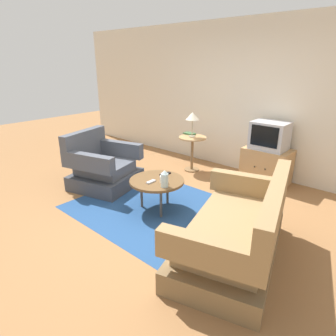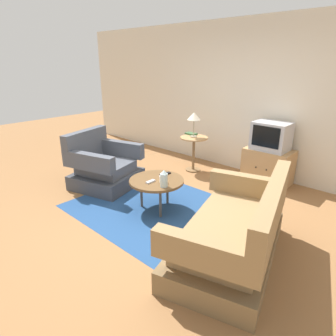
# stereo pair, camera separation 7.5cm
# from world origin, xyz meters

# --- Properties ---
(ground_plane) EXTENTS (16.00, 16.00, 0.00)m
(ground_plane) POSITION_xyz_m (0.00, 0.00, 0.00)
(ground_plane) COLOR olive
(back_wall) EXTENTS (9.00, 0.12, 2.70)m
(back_wall) POSITION_xyz_m (0.00, 2.39, 1.35)
(back_wall) COLOR beige
(back_wall) RESTS_ON ground
(area_rug) EXTENTS (2.31, 1.89, 0.00)m
(area_rug) POSITION_xyz_m (-0.13, 0.08, 0.00)
(area_rug) COLOR navy
(area_rug) RESTS_ON ground
(armchair) EXTENTS (1.15, 1.16, 0.91)m
(armchair) POSITION_xyz_m (-1.39, 0.09, 0.31)
(armchair) COLOR #3E424B
(armchair) RESTS_ON ground
(couch) EXTENTS (1.33, 1.84, 0.91)m
(couch) POSITION_xyz_m (1.25, -0.17, 0.30)
(couch) COLOR brown
(couch) RESTS_ON ground
(coffee_table) EXTENTS (0.76, 0.76, 0.45)m
(coffee_table) POSITION_xyz_m (-0.13, 0.08, 0.42)
(coffee_table) COLOR brown
(coffee_table) RESTS_ON ground
(side_table) EXTENTS (0.51, 0.51, 0.66)m
(side_table) POSITION_xyz_m (-0.71, 1.66, 0.47)
(side_table) COLOR tan
(side_table) RESTS_ON ground
(tv_stand) EXTENTS (0.76, 0.52, 0.60)m
(tv_stand) POSITION_xyz_m (0.60, 2.04, 0.30)
(tv_stand) COLOR tan
(tv_stand) RESTS_ON ground
(television) EXTENTS (0.56, 0.44, 0.46)m
(television) POSITION_xyz_m (0.60, 2.02, 0.83)
(television) COLOR #B7B7BC
(television) RESTS_ON tv_stand
(table_lamp) EXTENTS (0.24, 0.24, 0.46)m
(table_lamp) POSITION_xyz_m (-0.72, 1.66, 1.03)
(table_lamp) COLOR #9E937A
(table_lamp) RESTS_ON side_table
(vase) EXTENTS (0.10, 0.10, 0.23)m
(vase) POSITION_xyz_m (0.11, -0.02, 0.56)
(vase) COLOR silver
(vase) RESTS_ON coffee_table
(mug) EXTENTS (0.14, 0.09, 0.09)m
(mug) POSITION_xyz_m (-0.00, 0.07, 0.50)
(mug) COLOR white
(mug) RESTS_ON coffee_table
(tv_remote_dark) EXTENTS (0.08, 0.18, 0.02)m
(tv_remote_dark) POSITION_xyz_m (-0.17, 0.30, 0.46)
(tv_remote_dark) COLOR black
(tv_remote_dark) RESTS_ON coffee_table
(tv_remote_silver) EXTENTS (0.06, 0.15, 0.02)m
(tv_remote_silver) POSITION_xyz_m (-0.12, -0.04, 0.46)
(tv_remote_silver) COLOR #B2B2B7
(tv_remote_silver) RESTS_ON coffee_table
(book) EXTENTS (0.22, 0.14, 0.03)m
(book) POSITION_xyz_m (-0.87, 1.78, 0.68)
(book) COLOR #3D663D
(book) RESTS_ON side_table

